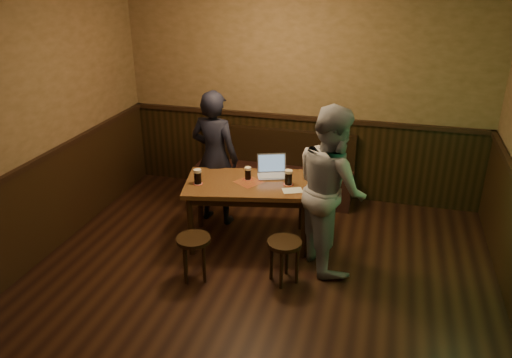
{
  "coord_description": "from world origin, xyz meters",
  "views": [
    {
      "loc": [
        1.15,
        -3.59,
        3.11
      ],
      "look_at": [
        -0.2,
        1.35,
        0.87
      ],
      "focal_mm": 35.0,
      "sensor_mm": 36.0,
      "label": 1
    }
  ],
  "objects_px": {
    "person_suit": "(215,158)",
    "person_grey": "(331,188)",
    "bench": "(274,176)",
    "stool_right": "(284,249)",
    "pub_table": "(249,190)",
    "pint_right": "(288,177)",
    "pint_mid": "(248,173)",
    "stool_left": "(194,246)",
    "pint_left": "(198,177)",
    "laptop": "(272,170)"
  },
  "relations": [
    {
      "from": "person_suit",
      "to": "person_grey",
      "type": "bearing_deg",
      "value": 166.59
    },
    {
      "from": "stool_left",
      "to": "laptop",
      "type": "relative_size",
      "value": 1.18
    },
    {
      "from": "bench",
      "to": "pub_table",
      "type": "xyz_separation_m",
      "value": [
        0.0,
        -1.3,
        0.36
      ]
    },
    {
      "from": "pint_left",
      "to": "pint_right",
      "type": "relative_size",
      "value": 0.99
    },
    {
      "from": "stool_left",
      "to": "person_suit",
      "type": "relative_size",
      "value": 0.28
    },
    {
      "from": "person_suit",
      "to": "pint_right",
      "type": "bearing_deg",
      "value": 169.02
    },
    {
      "from": "pint_right",
      "to": "laptop",
      "type": "bearing_deg",
      "value": 138.47
    },
    {
      "from": "stool_right",
      "to": "pub_table",
      "type": "bearing_deg",
      "value": 129.66
    },
    {
      "from": "pint_right",
      "to": "person_suit",
      "type": "xyz_separation_m",
      "value": [
        -1.01,
        0.36,
        -0.0
      ]
    },
    {
      "from": "stool_left",
      "to": "pint_mid",
      "type": "xyz_separation_m",
      "value": [
        0.31,
        0.96,
        0.46
      ]
    },
    {
      "from": "bench",
      "to": "stool_right",
      "type": "bearing_deg",
      "value": -73.77
    },
    {
      "from": "pint_left",
      "to": "laptop",
      "type": "bearing_deg",
      "value": 31.63
    },
    {
      "from": "stool_right",
      "to": "laptop",
      "type": "xyz_separation_m",
      "value": [
        -0.37,
        0.97,
        0.45
      ]
    },
    {
      "from": "pub_table",
      "to": "pint_right",
      "type": "bearing_deg",
      "value": -5.69
    },
    {
      "from": "pint_right",
      "to": "person_grey",
      "type": "bearing_deg",
      "value": -26.68
    },
    {
      "from": "laptop",
      "to": "person_suit",
      "type": "xyz_separation_m",
      "value": [
        -0.77,
        0.15,
        0.02
      ]
    },
    {
      "from": "stool_right",
      "to": "pint_left",
      "type": "relative_size",
      "value": 2.73
    },
    {
      "from": "pub_table",
      "to": "pint_right",
      "type": "relative_size",
      "value": 8.89
    },
    {
      "from": "pint_right",
      "to": "person_grey",
      "type": "height_order",
      "value": "person_grey"
    },
    {
      "from": "pint_mid",
      "to": "person_grey",
      "type": "bearing_deg",
      "value": -15.46
    },
    {
      "from": "bench",
      "to": "person_suit",
      "type": "height_order",
      "value": "person_suit"
    },
    {
      "from": "stool_left",
      "to": "person_grey",
      "type": "distance_m",
      "value": 1.56
    },
    {
      "from": "stool_left",
      "to": "person_grey",
      "type": "xyz_separation_m",
      "value": [
        1.31,
        0.69,
        0.52
      ]
    },
    {
      "from": "bench",
      "to": "stool_right",
      "type": "xyz_separation_m",
      "value": [
        0.58,
        -2.0,
        0.07
      ]
    },
    {
      "from": "person_grey",
      "to": "bench",
      "type": "bearing_deg",
      "value": 3.01
    },
    {
      "from": "pint_left",
      "to": "pint_mid",
      "type": "relative_size",
      "value": 1.14
    },
    {
      "from": "pub_table",
      "to": "laptop",
      "type": "xyz_separation_m",
      "value": [
        0.21,
        0.27,
        0.16
      ]
    },
    {
      "from": "pint_mid",
      "to": "person_suit",
      "type": "height_order",
      "value": "person_suit"
    },
    {
      "from": "pub_table",
      "to": "pint_mid",
      "type": "relative_size",
      "value": 10.26
    },
    {
      "from": "pint_mid",
      "to": "laptop",
      "type": "height_order",
      "value": "laptop"
    },
    {
      "from": "pint_left",
      "to": "pint_right",
      "type": "distance_m",
      "value": 1.03
    },
    {
      "from": "pint_mid",
      "to": "pint_right",
      "type": "relative_size",
      "value": 0.87
    },
    {
      "from": "stool_left",
      "to": "pint_mid",
      "type": "distance_m",
      "value": 1.11
    },
    {
      "from": "pint_right",
      "to": "person_suit",
      "type": "relative_size",
      "value": 0.1
    },
    {
      "from": "pint_left",
      "to": "pint_mid",
      "type": "distance_m",
      "value": 0.58
    },
    {
      "from": "pub_table",
      "to": "person_grey",
      "type": "distance_m",
      "value": 1.02
    },
    {
      "from": "pub_table",
      "to": "stool_right",
      "type": "xyz_separation_m",
      "value": [
        0.58,
        -0.7,
        -0.29
      ]
    },
    {
      "from": "pub_table",
      "to": "stool_right",
      "type": "distance_m",
      "value": 0.96
    },
    {
      "from": "stool_left",
      "to": "person_suit",
      "type": "height_order",
      "value": "person_suit"
    },
    {
      "from": "pub_table",
      "to": "person_grey",
      "type": "relative_size",
      "value": 0.88
    },
    {
      "from": "stool_left",
      "to": "stool_right",
      "type": "distance_m",
      "value": 0.94
    },
    {
      "from": "stool_left",
      "to": "bench",
      "type": "bearing_deg",
      "value": 81.14
    },
    {
      "from": "pub_table",
      "to": "person_suit",
      "type": "bearing_deg",
      "value": 131.08
    },
    {
      "from": "person_suit",
      "to": "person_grey",
      "type": "relative_size",
      "value": 0.95
    },
    {
      "from": "pub_table",
      "to": "laptop",
      "type": "bearing_deg",
      "value": 39.5
    },
    {
      "from": "pub_table",
      "to": "pint_mid",
      "type": "height_order",
      "value": "pint_mid"
    },
    {
      "from": "stool_right",
      "to": "bench",
      "type": "bearing_deg",
      "value": 106.23
    },
    {
      "from": "person_suit",
      "to": "pub_table",
      "type": "bearing_deg",
      "value": 152.1
    },
    {
      "from": "stool_right",
      "to": "person_grey",
      "type": "bearing_deg",
      "value": 52.45
    },
    {
      "from": "bench",
      "to": "pub_table",
      "type": "relative_size",
      "value": 1.38
    }
  ]
}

